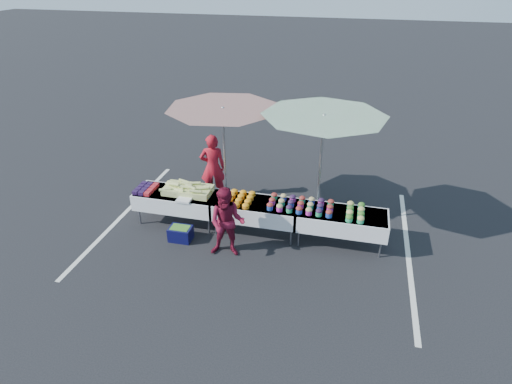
% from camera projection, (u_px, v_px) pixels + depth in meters
% --- Properties ---
extents(ground, '(80.00, 80.00, 0.00)m').
position_uv_depth(ground, '(256.00, 232.00, 9.40)').
color(ground, black).
extents(stripe_left, '(0.10, 5.00, 0.00)m').
position_uv_depth(stripe_left, '(124.00, 214.00, 10.07)').
color(stripe_left, silver).
rests_on(stripe_left, ground).
extents(stripe_right, '(0.10, 5.00, 0.00)m').
position_uv_depth(stripe_right, '(408.00, 253.00, 8.73)').
color(stripe_right, silver).
rests_on(stripe_right, ground).
extents(table_left, '(1.86, 0.81, 0.75)m').
position_uv_depth(table_left, '(177.00, 199.00, 9.50)').
color(table_left, white).
rests_on(table_left, ground).
extents(table_center, '(1.86, 0.81, 0.75)m').
position_uv_depth(table_center, '(256.00, 209.00, 9.12)').
color(table_center, white).
rests_on(table_center, ground).
extents(table_right, '(1.86, 0.81, 0.75)m').
position_uv_depth(table_right, '(341.00, 220.00, 8.75)').
color(table_right, white).
rests_on(table_right, ground).
extents(berry_punnets, '(0.40, 0.54, 0.08)m').
position_uv_depth(berry_punnets, '(146.00, 189.00, 9.50)').
color(berry_punnets, black).
rests_on(berry_punnets, table_left).
extents(corn_pile, '(1.16, 0.57, 0.26)m').
position_uv_depth(corn_pile, '(188.00, 189.00, 9.36)').
color(corn_pile, '#BAD56D').
rests_on(corn_pile, table_left).
extents(plastic_bags, '(0.30, 0.25, 0.05)m').
position_uv_depth(plastic_bags, '(184.00, 200.00, 9.09)').
color(plastic_bags, white).
rests_on(plastic_bags, table_left).
extents(carrot_bowls, '(0.55, 0.69, 0.11)m').
position_uv_depth(carrot_bowls, '(240.00, 199.00, 9.08)').
color(carrot_bowls, orange).
rests_on(carrot_bowls, table_center).
extents(potato_cups, '(1.34, 0.58, 0.16)m').
position_uv_depth(potato_cups, '(301.00, 204.00, 8.80)').
color(potato_cups, '#204299').
rests_on(potato_cups, table_right).
extents(bean_baskets, '(0.36, 0.68, 0.15)m').
position_uv_depth(bean_baskets, '(356.00, 212.00, 8.57)').
color(bean_baskets, '#279C61').
rests_on(bean_baskets, table_right).
extents(vendor, '(0.70, 0.56, 1.68)m').
position_uv_depth(vendor, '(213.00, 167.00, 10.37)').
color(vendor, red).
rests_on(vendor, ground).
extents(customer, '(0.78, 0.64, 1.49)m').
position_uv_depth(customer, '(227.00, 223.00, 8.35)').
color(customer, maroon).
rests_on(customer, ground).
extents(umbrella_left, '(2.97, 2.97, 2.52)m').
position_uv_depth(umbrella_left, '(223.00, 117.00, 9.18)').
color(umbrella_left, black).
rests_on(umbrella_left, ground).
extents(umbrella_right, '(2.91, 2.91, 2.60)m').
position_uv_depth(umbrella_right, '(323.00, 125.00, 8.52)').
color(umbrella_right, black).
rests_on(umbrella_right, ground).
extents(storage_bin, '(0.48, 0.35, 0.31)m').
position_uv_depth(storage_bin, '(181.00, 233.00, 9.07)').
color(storage_bin, '#0B0B39').
rests_on(storage_bin, ground).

